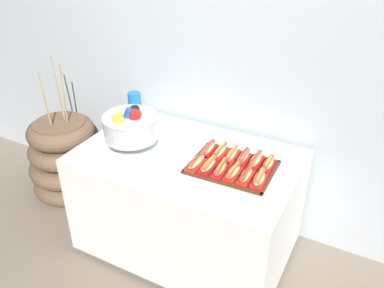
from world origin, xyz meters
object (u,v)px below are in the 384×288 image
Objects in this scene: hot_dog_5 at (259,179)px; punch_bowl at (131,127)px; hot_dog_8 at (231,155)px; hot_dog_9 at (243,157)px; buffet_table at (187,201)px; floor_vase at (66,159)px; hot_dog_0 at (197,162)px; hot_dog_7 at (220,151)px; hot_dog_11 at (268,164)px; hot_dog_3 at (233,172)px; hot_dog_1 at (208,165)px; serving_tray at (232,167)px; hot_dog_2 at (221,168)px; hot_dog_6 at (208,149)px; cup_stack at (135,107)px; hot_dog_4 at (246,175)px; hot_dog_10 at (256,160)px.

punch_bowl is at bearing -177.69° from hot_dog_5.
hot_dog_9 is (0.07, 0.00, 0.01)m from hot_dog_8.
buffet_table is 1.18× the size of floor_vase.
hot_dog_0 is 0.38m from hot_dog_5.
hot_dog_7 reaches higher than hot_dog_11.
hot_dog_8 is 0.62m from punch_bowl.
floor_vase is (-1.17, 0.11, -0.08)m from buffet_table.
hot_dog_9 is (1.50, -0.03, 0.47)m from floor_vase.
hot_dog_3 is at bearing -13.40° from buffet_table.
hot_dog_7 is (-0.15, 0.16, 0.00)m from hot_dog_3.
hot_dog_1 is at bearing 2.74° from punch_bowl.
floor_vase reaches higher than hot_dog_3.
serving_tray is 2.85× the size of hot_dog_2.
serving_tray is at bearing 25.32° from hot_dog_0.
hot_dog_6 is at bearing 145.32° from hot_dog_3.
hot_dog_6 is 0.15m from hot_dog_8.
hot_dog_6 is 0.67m from cup_stack.
punch_bowl is at bearing -177.26° from hot_dog_1.
punch_bowl is (-0.50, -0.19, 0.13)m from hot_dog_7.
hot_dog_2 is at bearing 2.59° from punch_bowl.
hot_dog_4 is 0.89× the size of hot_dog_6.
floor_vase reaches higher than hot_dog_0.
buffet_table is at bearing -167.74° from hot_dog_10.
hot_dog_1 is 0.53m from punch_bowl.
hot_dog_0 is at bearing -8.83° from floor_vase.
hot_dog_0 is (-0.19, -0.09, 0.03)m from serving_tray.
hot_dog_5 is (0.07, 0.00, 0.00)m from hot_dog_4.
hot_dog_3 is at bearing -178.43° from hot_dog_5.
hot_dog_6 is at bearing -178.43° from hot_dog_9.
hot_dog_8 is at bearing 49.30° from hot_dog_0.
buffet_table is at bearing 166.60° from hot_dog_3.
hot_dog_2 is 0.28m from hot_dog_11.
hot_dog_0 reaches higher than hot_dog_1.
hot_dog_7 is 0.93× the size of hot_dog_8.
punch_bowl is at bearing -161.69° from hot_dog_8.
serving_tray is 3.12× the size of hot_dog_5.
hot_dog_3 is 0.48× the size of punch_bowl.
hot_dog_0 is at bearing -154.68° from serving_tray.
hot_dog_2 is 0.98× the size of hot_dog_10.
punch_bowl is (-0.32, -0.11, 0.52)m from buffet_table.
hot_dog_1 is 0.28m from hot_dog_10.
hot_dog_1 is 0.96× the size of hot_dog_7.
buffet_table is 8.33× the size of hot_dog_3.
hot_dog_0 is 1.00× the size of hot_dog_8.
hot_dog_5 and hot_dog_10 have the same top height.
hot_dog_9 reaches higher than hot_dog_5.
hot_dog_11 is 0.47× the size of punch_bowl.
hot_dog_1 is 0.18m from hot_dog_8.
hot_dog_11 is at bearing 13.82° from punch_bowl.
cup_stack is at bearing 167.22° from hot_dog_7.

